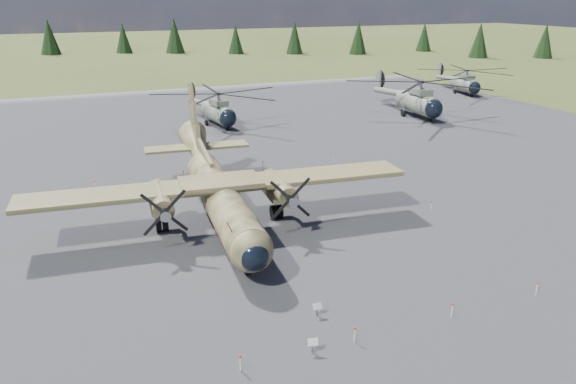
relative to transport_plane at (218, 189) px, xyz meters
name	(u,v)px	position (x,y,z in m)	size (l,w,h in m)	color
ground	(235,244)	(-0.16, -4.39, -2.69)	(500.00, 500.00, 0.00)	#4B5124
apron	(200,199)	(-0.16, 5.61, -2.69)	(120.00, 120.00, 0.04)	slate
transport_plane	(218,189)	(0.00, 0.00, 0.00)	(28.46, 25.76, 9.36)	#383D21
helicopter_near	(217,102)	(9.12, 32.28, 0.49)	(19.45, 21.68, 4.48)	slate
helicopter_mid	(418,91)	(36.66, 26.72, 1.03)	(21.96, 24.96, 5.24)	slate
helicopter_far	(465,77)	(55.83, 40.09, 0.36)	(19.72, 21.12, 4.30)	slate
info_placard_left	(313,343)	(-0.48, -17.89, -2.16)	(0.54, 0.33, 0.79)	gray
info_placard_right	(317,308)	(1.15, -14.97, -2.17)	(0.49, 0.21, 0.78)	gray
barrier_fence	(229,239)	(-0.63, -4.46, -2.18)	(33.12, 29.62, 0.85)	silver
treeline	(225,189)	(-1.13, -5.89, 2.02)	(297.15, 296.68, 10.90)	black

